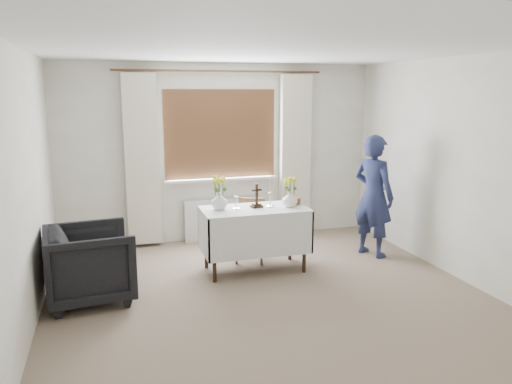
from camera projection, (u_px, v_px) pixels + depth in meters
ground at (277, 306)px, 4.98m from camera, size 5.00×5.00×0.00m
altar_table at (255, 240)px, 5.92m from camera, size 1.24×0.64×0.76m
wooden_chair at (251, 230)px, 6.27m from camera, size 0.48×0.48×0.79m
armchair at (90, 264)px, 5.06m from camera, size 0.93×0.91×0.78m
person at (373, 196)px, 6.41m from camera, size 0.58×0.68×1.58m
radiator at (222, 219)px, 7.19m from camera, size 1.10×0.10×0.60m
wooden_cross at (257, 196)px, 5.87m from camera, size 0.15×0.12×0.28m
candlestick_left at (236, 196)px, 5.78m from camera, size 0.10×0.10×0.31m
candlestick_right at (270, 192)px, 5.89m from camera, size 0.12×0.12×0.35m
flower_vase_left at (219, 201)px, 5.78m from camera, size 0.21×0.21×0.20m
flower_vase_right at (290, 199)px, 5.91m from camera, size 0.20×0.20×0.19m
wicker_basket at (292, 201)px, 6.08m from camera, size 0.23×0.23×0.08m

